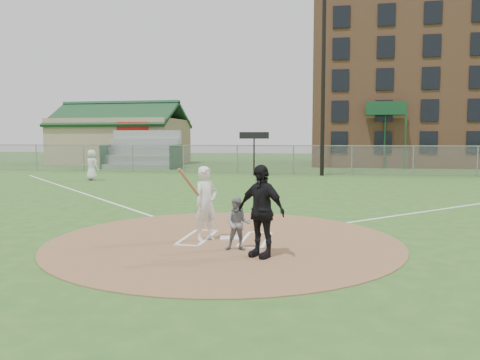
% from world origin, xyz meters
% --- Properties ---
extents(ground, '(140.00, 140.00, 0.00)m').
position_xyz_m(ground, '(0.00, 0.00, 0.00)').
color(ground, '#2D591E').
rests_on(ground, ground).
extents(dirt_circle, '(8.40, 8.40, 0.02)m').
position_xyz_m(dirt_circle, '(0.00, 0.00, 0.01)').
color(dirt_circle, olive).
rests_on(dirt_circle, ground).
extents(home_plate, '(0.55, 0.55, 0.03)m').
position_xyz_m(home_plate, '(0.08, 0.18, 0.04)').
color(home_plate, silver).
rests_on(home_plate, dirt_circle).
extents(foul_line_third, '(17.04, 17.04, 0.01)m').
position_xyz_m(foul_line_third, '(-9.00, 9.00, 0.01)').
color(foul_line_third, white).
rests_on(foul_line_third, ground).
extents(catcher, '(0.61, 0.50, 1.16)m').
position_xyz_m(catcher, '(0.52, -0.97, 0.60)').
color(catcher, gray).
rests_on(catcher, dirt_circle).
extents(umpire, '(1.21, 0.93, 1.91)m').
position_xyz_m(umpire, '(1.09, -1.43, 0.98)').
color(umpire, black).
rests_on(umpire, dirt_circle).
extents(ondeck_player, '(1.03, 0.85, 1.82)m').
position_xyz_m(ondeck_player, '(-11.40, 14.76, 0.91)').
color(ondeck_player, silver).
rests_on(ondeck_player, ground).
extents(batters_boxes, '(2.08, 1.88, 0.01)m').
position_xyz_m(batters_boxes, '(0.00, 0.15, 0.03)').
color(batters_boxes, white).
rests_on(batters_boxes, dirt_circle).
extents(batter_at_plate, '(0.87, 1.05, 1.78)m').
position_xyz_m(batter_at_plate, '(-0.43, -0.13, 0.92)').
color(batter_at_plate, silver).
rests_on(batter_at_plate, dirt_circle).
extents(outfield_fence, '(56.08, 0.08, 2.03)m').
position_xyz_m(outfield_fence, '(0.00, 22.00, 1.02)').
color(outfield_fence, slate).
rests_on(outfield_fence, ground).
extents(bleachers, '(6.08, 3.20, 3.20)m').
position_xyz_m(bleachers, '(-13.00, 26.20, 1.59)').
color(bleachers, '#B7BABF').
rests_on(bleachers, ground).
extents(clubhouse, '(12.20, 8.71, 6.23)m').
position_xyz_m(clubhouse, '(-18.00, 32.99, 2.39)').
color(clubhouse, tan).
rests_on(clubhouse, ground).
extents(brick_warehouse, '(30.00, 17.17, 15.00)m').
position_xyz_m(brick_warehouse, '(16.00, 37.96, 7.50)').
color(brick_warehouse, '#925C3F').
rests_on(brick_warehouse, ground).
extents(light_pole, '(1.20, 0.30, 12.22)m').
position_xyz_m(light_pole, '(2.00, 21.00, 6.61)').
color(light_pole, black).
rests_on(light_pole, ground).
extents(scoreboard_sign, '(2.00, 0.10, 2.93)m').
position_xyz_m(scoreboard_sign, '(-2.50, 20.20, 2.39)').
color(scoreboard_sign, black).
rests_on(scoreboard_sign, ground).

